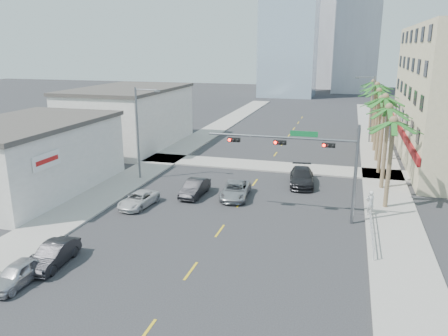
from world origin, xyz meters
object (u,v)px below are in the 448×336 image
Objects in this scene: traffic_signal_mast at (311,154)px; car_lane_center at (235,190)px; car_parked_near at (18,273)px; car_lane_right at (302,177)px; car_parked_far at (138,200)px; car_parked_mid at (54,255)px; car_lane_left at (195,188)px; pedestrian at (370,203)px.

traffic_signal_mast reaches higher than car_lane_center.
car_lane_right reaches higher than car_parked_near.
car_parked_mid is at bearing -86.05° from car_parked_far.
car_lane_left is 0.80× the size of car_lane_right.
car_lane_center is at bearing -141.02° from car_lane_right.
pedestrian is at bearing 41.41° from car_parked_near.
car_lane_right is (-1.39, 8.50, -4.28)m from traffic_signal_mast.
car_lane_center is 2.54× the size of pedestrian.
car_lane_left is (4.36, 16.70, 0.08)m from car_parked_near.
car_lane_center is 11.11m from pedestrian.
car_parked_far is at bearing -20.33° from pedestrian.
traffic_signal_mast is 18.57m from car_parked_mid.
car_lane_center reaches higher than car_parked_near.
traffic_signal_mast reaches higher than car_parked_mid.
pedestrian is (18.94, 15.79, 0.47)m from car_parked_near.
car_parked_near is at bearing 10.27° from pedestrian.
pedestrian is at bearing 22.77° from traffic_signal_mast.
car_lane_right is (12.53, 20.00, 0.11)m from car_parked_mid.
car_lane_left is at bearing 70.51° from car_parked_mid.
car_parked_near is at bearing -87.98° from car_parked_far.
car_lane_right is (5.12, 5.25, 0.11)m from car_lane_center.
traffic_signal_mast is 2.06× the size of car_lane_right.
car_lane_left reaches higher than car_lane_center.
car_lane_right is at bearing -77.79° from pedestrian.
traffic_signal_mast is 11.32m from car_lane_left.
pedestrian is (14.58, -0.91, 0.39)m from car_lane_left.
traffic_signal_mast is at bearing -13.82° from car_lane_left.
car_lane_right is at bearing 99.26° from traffic_signal_mast.
car_parked_far is 5.22m from car_lane_left.
car_lane_left is 14.61m from pedestrian.
car_parked_near reaches higher than car_parked_far.
car_parked_near is 24.66m from pedestrian.
pedestrian is at bearing 31.58° from car_parked_mid.
car_lane_center is at bearing 37.00° from car_parked_far.
pedestrian is (18.10, 2.94, 0.52)m from car_parked_far.
car_parked_near is 0.69× the size of car_lane_right.
car_lane_left is 0.89× the size of car_lane_center.
car_lane_right reaches higher than car_parked_far.
car_lane_right reaches higher than car_lane_left.
car_parked_near is at bearing -126.95° from car_lane_right.
car_parked_mid is 0.97× the size of car_parked_far.
car_parked_near is (-14.42, -13.90, -4.43)m from traffic_signal_mast.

